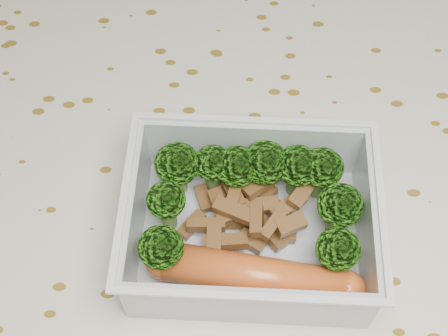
{
  "coord_description": "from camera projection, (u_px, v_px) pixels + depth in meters",
  "views": [
    {
      "loc": [
        0.0,
        -0.22,
        1.15
      ],
      "look_at": [
        0.0,
        0.0,
        0.78
      ],
      "focal_mm": 50.0,
      "sensor_mm": 36.0,
      "label": 1
    }
  ],
  "objects": [
    {
      "name": "lunch_container",
      "position": [
        250.0,
        227.0,
        0.41
      ],
      "size": [
        0.17,
        0.13,
        0.06
      ],
      "color": "silver",
      "rests_on": "tablecloth"
    },
    {
      "name": "sausage",
      "position": [
        254.0,
        275.0,
        0.4
      ],
      "size": [
        0.14,
        0.05,
        0.03
      ],
      "color": "#C8541F",
      "rests_on": "lunch_container"
    },
    {
      "name": "dining_table",
      "position": [
        222.0,
        240.0,
        0.53
      ],
      "size": [
        1.4,
        0.9,
        0.75
      ],
      "color": "brown",
      "rests_on": "ground"
    },
    {
      "name": "tablecloth",
      "position": [
        222.0,
        212.0,
        0.48
      ],
      "size": [
        1.46,
        0.96,
        0.19
      ],
      "color": "beige",
      "rests_on": "dining_table"
    },
    {
      "name": "broccoli_florets",
      "position": [
        254.0,
        189.0,
        0.41
      ],
      "size": [
        0.14,
        0.09,
        0.05
      ],
      "color": "#608C3F",
      "rests_on": "lunch_container"
    },
    {
      "name": "meat_pile",
      "position": [
        249.0,
        214.0,
        0.42
      ],
      "size": [
        0.1,
        0.06,
        0.03
      ],
      "color": "brown",
      "rests_on": "lunch_container"
    }
  ]
}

